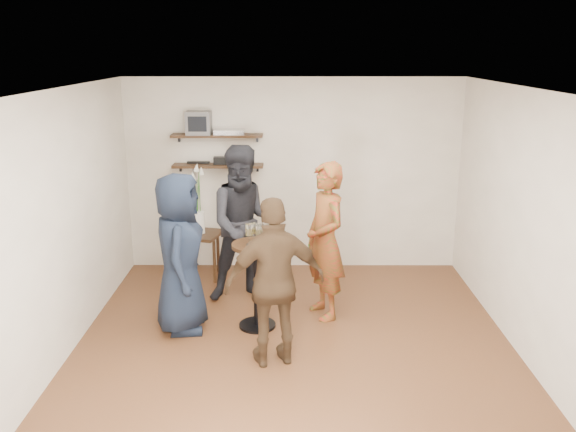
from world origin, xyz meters
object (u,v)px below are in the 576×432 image
object	(u,v)px
person_brown	(275,283)
person_dark	(245,224)
crt_monitor	(199,123)
dvd_deck	(229,132)
radio	(222,161)
person_plaid	(325,241)
drinks_table	(257,274)
side_table	(200,240)
person_navy	(180,253)

from	to	relation	value
person_brown	person_dark	bearing A→B (deg)	-91.81
crt_monitor	dvd_deck	xyz separation A→B (m)	(0.40, 0.00, -0.12)
radio	person_plaid	distance (m)	2.10
drinks_table	dvd_deck	bearing A→B (deg)	103.37
side_table	drinks_table	world-z (taller)	drinks_table
dvd_deck	person_plaid	size ratio (longest dim) A/B	0.22
side_table	person_dark	xyz separation A→B (m)	(0.65, -0.71, 0.43)
person_plaid	person_navy	xyz separation A→B (m)	(-1.56, -0.36, -0.02)
person_dark	drinks_table	bearing A→B (deg)	-90.00
drinks_table	person_brown	distance (m)	0.84
person_plaid	dvd_deck	bearing A→B (deg)	-164.15
dvd_deck	side_table	distance (m)	1.48
drinks_table	person_navy	xyz separation A→B (m)	(-0.81, -0.05, 0.25)
drinks_table	person_brown	bearing A→B (deg)	-74.28
person_plaid	drinks_table	bearing A→B (deg)	-90.00
crt_monitor	radio	xyz separation A→B (m)	(0.29, 0.00, -0.50)
crt_monitor	side_table	bearing A→B (deg)	-88.97
side_table	person_dark	bearing A→B (deg)	-47.15
person_navy	dvd_deck	bearing A→B (deg)	-15.00
person_plaid	person_navy	size ratio (longest dim) A/B	1.03
dvd_deck	person_brown	size ratio (longest dim) A/B	0.24
person_plaid	person_navy	distance (m)	1.60
person_plaid	person_navy	world-z (taller)	person_plaid
dvd_deck	person_dark	world-z (taller)	dvd_deck
drinks_table	person_brown	size ratio (longest dim) A/B	0.58
dvd_deck	person_navy	world-z (taller)	dvd_deck
dvd_deck	person_plaid	bearing A→B (deg)	-52.17
person_plaid	person_brown	xyz separation A→B (m)	(-0.53, -1.08, -0.06)
radio	side_table	distance (m)	1.09
person_brown	crt_monitor	bearing A→B (deg)	-83.81
crt_monitor	radio	world-z (taller)	crt_monitor
crt_monitor	radio	bearing A→B (deg)	0.00
person_dark	person_brown	xyz separation A→B (m)	(0.39, -1.57, -0.12)
dvd_deck	person_navy	xyz separation A→B (m)	(-0.37, -1.88, -1.03)
radio	drinks_table	size ratio (longest dim) A/B	0.23
drinks_table	person_dark	bearing A→B (deg)	102.11
crt_monitor	person_dark	bearing A→B (deg)	-57.54
dvd_deck	drinks_table	xyz separation A→B (m)	(0.43, -1.83, -1.28)
side_table	person_brown	bearing A→B (deg)	-65.37
radio	person_plaid	xyz separation A→B (m)	(1.29, -1.53, -0.63)
dvd_deck	radio	world-z (taller)	dvd_deck
side_table	person_navy	world-z (taller)	person_navy
drinks_table	person_navy	distance (m)	0.85
side_table	drinks_table	bearing A→B (deg)	-61.16
person_navy	person_brown	world-z (taller)	person_navy
person_plaid	person_dark	xyz separation A→B (m)	(-0.92, 0.49, 0.05)
crt_monitor	person_brown	bearing A→B (deg)	-68.08
crt_monitor	side_table	size ratio (longest dim) A/B	0.51
person_dark	person_navy	xyz separation A→B (m)	(-0.64, -0.85, -0.08)
radio	drinks_table	bearing A→B (deg)	-73.50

